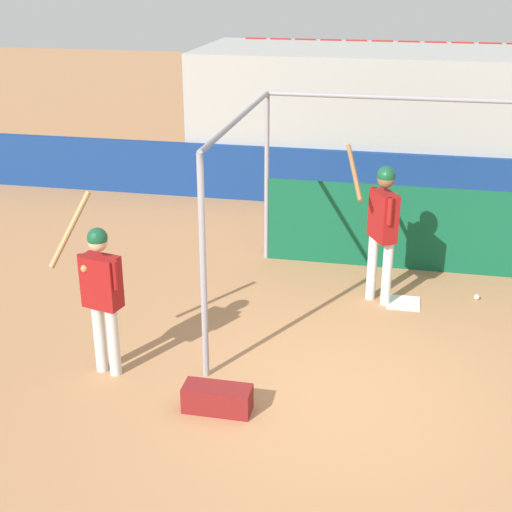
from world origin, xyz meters
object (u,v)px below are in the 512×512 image
(player_batter, at_px, (382,220))
(baseball, at_px, (477,297))
(player_waiting, at_px, (101,288))
(equipment_bag, at_px, (217,399))

(player_batter, height_order, baseball, player_batter)
(player_batter, distance_m, baseball, 1.78)
(player_waiting, distance_m, equipment_bag, 1.72)
(player_waiting, relative_size, baseball, 27.43)
(player_waiting, bearing_deg, equipment_bag, 174.03)
(player_batter, relative_size, player_waiting, 1.01)
(player_batter, xyz_separation_m, baseball, (1.34, 0.32, -1.12))
(player_waiting, height_order, equipment_bag, player_waiting)
(player_waiting, xyz_separation_m, baseball, (4.20, 2.77, -1.00))
(baseball, bearing_deg, equipment_bag, -130.94)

